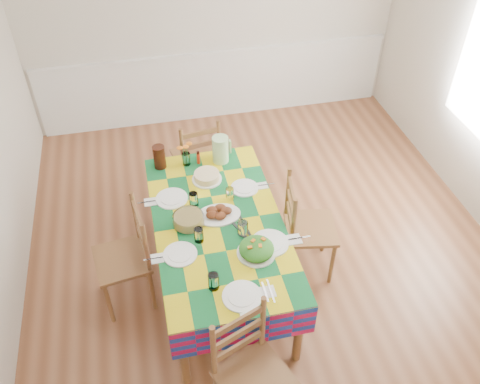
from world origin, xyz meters
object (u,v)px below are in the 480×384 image
tea_pitcher (159,157)px  chair_far (197,159)px  dining_table (219,229)px  chair_near (251,374)px  chair_right (305,228)px  chair_left (127,258)px  meat_platter (218,213)px  green_pitcher (220,149)px

tea_pitcher → chair_far: 0.67m
tea_pitcher → dining_table: bearing=-65.3°
chair_near → chair_right: bearing=35.8°
chair_left → chair_right: bearing=81.7°
chair_near → meat_platter: bearing=67.1°
tea_pitcher → chair_left: 0.99m
green_pitcher → chair_right: (0.60, -0.80, -0.38)m
chair_far → green_pitcher: bearing=101.9°
tea_pitcher → chair_far: bearing=44.8°
chair_left → tea_pitcher: bearing=146.5°
chair_right → chair_near: bearing=157.3°
tea_pitcher → green_pitcher: bearing=-3.2°
green_pitcher → chair_near: size_ratio=0.25×
meat_platter → green_pitcher: size_ratio=1.44×
meat_platter → tea_pitcher: size_ratio=1.65×
green_pitcher → chair_left: 1.31m
tea_pitcher → chair_near: size_ratio=0.22×
chair_near → chair_left: bearing=100.0°
meat_platter → chair_far: 1.20m
meat_platter → chair_far: chair_far is taller
dining_table → tea_pitcher: bearing=114.7°
meat_platter → chair_right: 0.82m
dining_table → chair_near: chair_near is taller
chair_far → chair_right: 1.45m
meat_platter → tea_pitcher: bearing=117.6°
tea_pitcher → meat_platter: bearing=-62.4°
tea_pitcher → chair_right: (1.17, -0.83, -0.37)m
dining_table → tea_pitcher: tea_pitcher is taller
tea_pitcher → chair_near: chair_near is taller
tea_pitcher → chair_left: chair_left is taller
green_pitcher → chair_left: (-0.96, -0.80, -0.39)m
meat_platter → chair_left: (-0.79, -0.07, -0.29)m
dining_table → chair_right: bearing=0.6°
green_pitcher → chair_far: size_ratio=0.26×
dining_table → chair_far: bearing=89.6°
meat_platter → dining_table: bearing=-101.3°
green_pitcher → chair_left: bearing=-140.0°
dining_table → chair_left: 0.80m
dining_table → green_pitcher: green_pitcher is taller
chair_far → chair_right: bearing=112.0°
chair_far → chair_right: (0.77, -1.23, 0.01)m
tea_pitcher → chair_far: chair_far is taller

